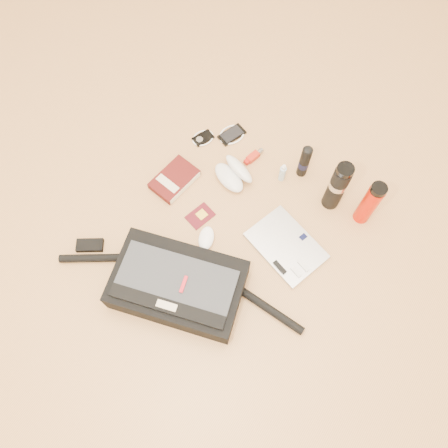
% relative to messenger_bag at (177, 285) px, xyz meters
% --- Properties ---
extents(ground, '(4.00, 4.00, 0.00)m').
position_rel_messenger_bag_xyz_m(ground, '(0.04, 0.24, -0.06)').
color(ground, tan).
rests_on(ground, ground).
extents(messenger_bag, '(0.97, 0.43, 0.14)m').
position_rel_messenger_bag_xyz_m(messenger_bag, '(0.00, 0.00, 0.00)').
color(messenger_bag, black).
rests_on(messenger_bag, ground).
extents(laptop, '(0.35, 0.29, 0.03)m').
position_rel_messenger_bag_xyz_m(laptop, '(0.26, 0.39, -0.05)').
color(laptop, '#ACACAE').
rests_on(laptop, ground).
extents(book, '(0.16, 0.22, 0.04)m').
position_rel_messenger_bag_xyz_m(book, '(-0.30, 0.38, -0.05)').
color(book, '#420D0C').
rests_on(book, ground).
extents(passport, '(0.11, 0.13, 0.01)m').
position_rel_messenger_bag_xyz_m(passport, '(-0.11, 0.31, -0.06)').
color(passport, '#490C13').
rests_on(passport, ground).
extents(mouse, '(0.10, 0.12, 0.03)m').
position_rel_messenger_bag_xyz_m(mouse, '(-0.03, 0.23, -0.05)').
color(mouse, white).
rests_on(mouse, ground).
extents(sunglasses_case, '(0.21, 0.19, 0.10)m').
position_rel_messenger_bag_xyz_m(sunglasses_case, '(-0.10, 0.55, -0.03)').
color(sunglasses_case, silver).
rests_on(sunglasses_case, ground).
extents(ipod, '(0.11, 0.11, 0.01)m').
position_rel_messenger_bag_xyz_m(ipod, '(-0.33, 0.64, -0.06)').
color(ipod, black).
rests_on(ipod, ground).
extents(phone, '(0.13, 0.14, 0.01)m').
position_rel_messenger_bag_xyz_m(phone, '(-0.23, 0.73, -0.06)').
color(phone, black).
rests_on(phone, ground).
extents(inhaler, '(0.05, 0.11, 0.03)m').
position_rel_messenger_bag_xyz_m(inhaler, '(-0.08, 0.68, -0.05)').
color(inhaler, '#A62213').
rests_on(inhaler, ground).
extents(spray_bottle, '(0.03, 0.03, 0.11)m').
position_rel_messenger_bag_xyz_m(spray_bottle, '(0.08, 0.66, -0.02)').
color(spray_bottle, '#9FBFD5').
rests_on(spray_bottle, ground).
extents(aerosol_can, '(0.06, 0.06, 0.19)m').
position_rel_messenger_bag_xyz_m(aerosol_can, '(0.14, 0.74, 0.03)').
color(aerosol_can, black).
rests_on(aerosol_can, ground).
extents(thermos_black, '(0.08, 0.08, 0.28)m').
position_rel_messenger_bag_xyz_m(thermos_black, '(0.31, 0.68, 0.08)').
color(thermos_black, black).
rests_on(thermos_black, ground).
extents(thermos_red, '(0.09, 0.09, 0.26)m').
position_rel_messenger_bag_xyz_m(thermos_red, '(0.45, 0.69, 0.06)').
color(thermos_red, '#BF1301').
rests_on(thermos_red, ground).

